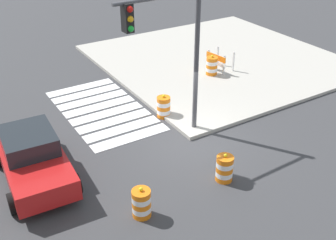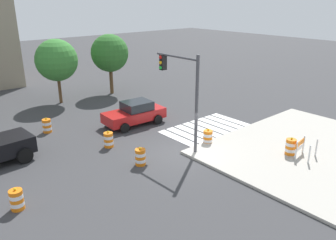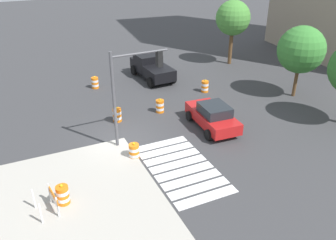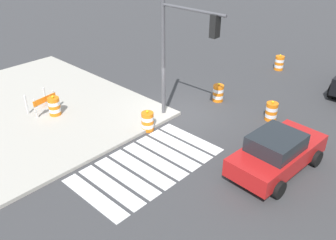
{
  "view_description": "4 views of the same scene",
  "coord_description": "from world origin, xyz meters",
  "px_view_note": "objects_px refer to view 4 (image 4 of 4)",
  "views": [
    {
      "loc": [
        -10.8,
        7.66,
        8.44
      ],
      "look_at": [
        0.43,
        0.72,
        0.92
      ],
      "focal_mm": 44.26,
      "sensor_mm": 36.0,
      "label": 1
    },
    {
      "loc": [
        -12.0,
        -12.8,
        8.43
      ],
      "look_at": [
        1.77,
        3.13,
        0.76
      ],
      "focal_mm": 36.13,
      "sensor_mm": 36.0,
      "label": 2
    },
    {
      "loc": [
        17.4,
        -5.2,
        10.65
      ],
      "look_at": [
        1.24,
        2.32,
        1.43
      ],
      "focal_mm": 37.25,
      "sensor_mm": 36.0,
      "label": 3
    },
    {
      "loc": [
        11.9,
        10.35,
        8.59
      ],
      "look_at": [
        2.04,
        1.05,
        0.94
      ],
      "focal_mm": 38.65,
      "sensor_mm": 36.0,
      "label": 4
    }
  ],
  "objects_px": {
    "traffic_barrel_far_curb": "(148,121)",
    "construction_barricade": "(43,102)",
    "sports_car": "(277,152)",
    "traffic_barrel_crosswalk_end": "(279,63)",
    "traffic_barrel_median_near": "(218,93)",
    "traffic_barrel_median_far": "(271,111)",
    "traffic_barrel_on_sidewalk": "(54,106)",
    "traffic_light_pole": "(183,43)"
  },
  "relations": [
    {
      "from": "sports_car",
      "to": "traffic_barrel_on_sidewalk",
      "type": "distance_m",
      "value": 10.51
    },
    {
      "from": "traffic_barrel_median_near",
      "to": "traffic_barrel_median_far",
      "type": "distance_m",
      "value": 3.09
    },
    {
      "from": "traffic_barrel_median_far",
      "to": "traffic_barrel_far_curb",
      "type": "height_order",
      "value": "same"
    },
    {
      "from": "construction_barricade",
      "to": "traffic_barrel_crosswalk_end",
      "type": "bearing_deg",
      "value": 158.18
    },
    {
      "from": "sports_car",
      "to": "traffic_barrel_median_near",
      "type": "bearing_deg",
      "value": -122.97
    },
    {
      "from": "traffic_barrel_far_curb",
      "to": "construction_barricade",
      "type": "relative_size",
      "value": 0.76
    },
    {
      "from": "traffic_barrel_median_far",
      "to": "traffic_barrel_far_curb",
      "type": "bearing_deg",
      "value": -37.37
    },
    {
      "from": "construction_barricade",
      "to": "sports_car",
      "type": "bearing_deg",
      "value": 109.89
    },
    {
      "from": "traffic_barrel_far_curb",
      "to": "traffic_barrel_on_sidewalk",
      "type": "xyz_separation_m",
      "value": [
        2.24,
        -4.16,
        0.15
      ]
    },
    {
      "from": "traffic_barrel_median_far",
      "to": "construction_barricade",
      "type": "relative_size",
      "value": 0.76
    },
    {
      "from": "traffic_barrel_on_sidewalk",
      "to": "traffic_light_pole",
      "type": "height_order",
      "value": "traffic_light_pole"
    },
    {
      "from": "traffic_barrel_median_far",
      "to": "traffic_light_pole",
      "type": "xyz_separation_m",
      "value": [
        3.15,
        -2.95,
        3.46
      ]
    },
    {
      "from": "traffic_barrel_median_far",
      "to": "construction_barricade",
      "type": "bearing_deg",
      "value": -49.1
    },
    {
      "from": "sports_car",
      "to": "traffic_barrel_median_far",
      "type": "xyz_separation_m",
      "value": [
        -3.44,
        -2.12,
        -0.36
      ]
    },
    {
      "from": "traffic_barrel_crosswalk_end",
      "to": "traffic_barrel_median_near",
      "type": "relative_size",
      "value": 1.0
    },
    {
      "from": "sports_car",
      "to": "traffic_barrel_far_curb",
      "type": "relative_size",
      "value": 4.31
    },
    {
      "from": "traffic_barrel_median_far",
      "to": "sports_car",
      "type": "bearing_deg",
      "value": 31.57
    },
    {
      "from": "sports_car",
      "to": "traffic_barrel_median_far",
      "type": "bearing_deg",
      "value": -148.43
    },
    {
      "from": "sports_car",
      "to": "traffic_barrel_crosswalk_end",
      "type": "xyz_separation_m",
      "value": [
        -9.7,
        -5.07,
        -0.36
      ]
    },
    {
      "from": "traffic_barrel_crosswalk_end",
      "to": "traffic_barrel_far_curb",
      "type": "height_order",
      "value": "same"
    },
    {
      "from": "traffic_barrel_crosswalk_end",
      "to": "traffic_barrel_far_curb",
      "type": "bearing_deg",
      "value": -3.49
    },
    {
      "from": "traffic_barrel_far_curb",
      "to": "construction_barricade",
      "type": "bearing_deg",
      "value": -62.21
    },
    {
      "from": "traffic_barrel_median_far",
      "to": "traffic_barrel_on_sidewalk",
      "type": "bearing_deg",
      "value": -48.1
    },
    {
      "from": "sports_car",
      "to": "traffic_barrel_median_near",
      "type": "xyz_separation_m",
      "value": [
        -3.38,
        -5.21,
        -0.36
      ]
    },
    {
      "from": "traffic_barrel_on_sidewalk",
      "to": "sports_car",
      "type": "bearing_deg",
      "value": 109.67
    },
    {
      "from": "traffic_light_pole",
      "to": "traffic_barrel_crosswalk_end",
      "type": "bearing_deg",
      "value": -180.0
    },
    {
      "from": "traffic_barrel_median_near",
      "to": "traffic_barrel_crosswalk_end",
      "type": "bearing_deg",
      "value": 178.7
    },
    {
      "from": "traffic_barrel_crosswalk_end",
      "to": "traffic_barrel_on_sidewalk",
      "type": "bearing_deg",
      "value": -20.06
    },
    {
      "from": "traffic_barrel_far_curb",
      "to": "sports_car",
      "type": "bearing_deg",
      "value": 102.72
    },
    {
      "from": "traffic_barrel_crosswalk_end",
      "to": "traffic_light_pole",
      "type": "xyz_separation_m",
      "value": [
        9.41,
        0.0,
        3.46
      ]
    },
    {
      "from": "sports_car",
      "to": "traffic_light_pole",
      "type": "xyz_separation_m",
      "value": [
        -0.29,
        -5.07,
        3.1
      ]
    },
    {
      "from": "sports_car",
      "to": "traffic_light_pole",
      "type": "distance_m",
      "value": 5.94
    },
    {
      "from": "traffic_barrel_median_near",
      "to": "construction_barricade",
      "type": "bearing_deg",
      "value": -36.27
    },
    {
      "from": "traffic_barrel_median_near",
      "to": "traffic_light_pole",
      "type": "xyz_separation_m",
      "value": [
        3.09,
        0.14,
        3.46
      ]
    },
    {
      "from": "traffic_barrel_median_far",
      "to": "construction_barricade",
      "type": "height_order",
      "value": "construction_barricade"
    },
    {
      "from": "traffic_barrel_median_far",
      "to": "construction_barricade",
      "type": "xyz_separation_m",
      "value": [
        7.23,
        -8.35,
        0.27
      ]
    },
    {
      "from": "sports_car",
      "to": "traffic_light_pole",
      "type": "bearing_deg",
      "value": -93.28
    },
    {
      "from": "sports_car",
      "to": "traffic_barrel_median_near",
      "type": "height_order",
      "value": "sports_car"
    },
    {
      "from": "traffic_barrel_crosswalk_end",
      "to": "construction_barricade",
      "type": "height_order",
      "value": "construction_barricade"
    },
    {
      "from": "traffic_barrel_crosswalk_end",
      "to": "traffic_barrel_median_far",
      "type": "distance_m",
      "value": 6.92
    },
    {
      "from": "traffic_barrel_crosswalk_end",
      "to": "construction_barricade",
      "type": "xyz_separation_m",
      "value": [
        13.49,
        -5.4,
        0.27
      ]
    },
    {
      "from": "traffic_barrel_median_near",
      "to": "sports_car",
      "type": "bearing_deg",
      "value": 57.03
    }
  ]
}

